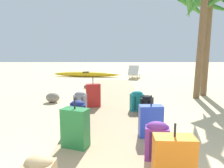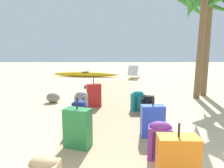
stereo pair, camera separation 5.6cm
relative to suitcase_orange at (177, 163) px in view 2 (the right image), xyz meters
name	(u,v)px [view 2 (the right image)]	position (x,y,z in m)	size (l,w,h in m)	color
ground_plane	(113,115)	(-0.64, 2.91, -0.37)	(60.00, 60.00, 0.00)	#CCB789
boardwalk	(113,103)	(-0.64, 3.91, -0.33)	(1.78, 9.97, 0.08)	tan
suitcase_orange	(177,163)	(0.00, 0.00, 0.00)	(0.44, 0.25, 0.73)	orange
backpack_black	(148,105)	(0.16, 2.55, -0.03)	(0.34, 0.33, 0.49)	black
backpack_teal	(138,100)	(-0.02, 3.00, -0.03)	(0.36, 0.28, 0.51)	#197A7F
backpack_purple	(160,139)	(-0.04, 0.61, -0.01)	(0.35, 0.27, 0.54)	#6B2D84
suitcase_green	(78,128)	(-1.22, 0.99, 0.01)	(0.45, 0.35, 0.78)	#237538
backpack_navy	(79,114)	(-1.30, 1.70, 0.01)	(0.33, 0.30, 0.57)	navy
backpack_grey	(81,102)	(-1.40, 2.67, 0.00)	(0.29, 0.27, 0.56)	slate
suitcase_blue	(153,121)	(0.02, 1.39, -0.02)	(0.41, 0.22, 0.73)	#2847B7
suitcase_red	(94,95)	(-1.16, 3.38, 0.02)	(0.42, 0.27, 0.83)	red
palm_tree_near_right	(210,10)	(2.75, 5.32, 2.64)	(2.16, 2.22, 3.78)	brown
lounge_chair	(134,73)	(0.73, 10.30, -0.05)	(0.98, 1.61, 0.81)	white
kayak	(86,74)	(-2.34, 11.16, -0.21)	(4.37, 1.05, 0.34)	gold
rock_left_far	(80,94)	(-1.84, 5.25, -0.31)	(0.18, 0.19, 0.13)	slate
rock_left_near	(86,87)	(-1.80, 6.80, -0.30)	(0.21, 0.19, 0.15)	#5B5651
rock_left_mid	(53,98)	(-2.51, 4.19, -0.22)	(0.43, 0.34, 0.31)	gray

